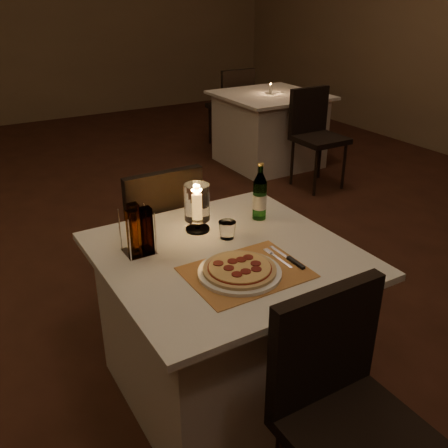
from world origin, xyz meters
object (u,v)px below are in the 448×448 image
neighbor_table_right (269,129)px  water_bottle (260,197)px  tumbler (227,230)px  chair_far (159,228)px  main_table (226,324)px  chair_near (342,397)px  plate (240,272)px  pizza (240,269)px  hurricane_candle (197,204)px

neighbor_table_right → water_bottle: bearing=-126.5°
tumbler → water_bottle: size_ratio=0.28×
chair_far → main_table: bearing=-90.0°
tumbler → neighbor_table_right: (2.03, 2.53, -0.40)m
chair_near → chair_far: same height
chair_far → neighbor_table_right: (2.10, 1.92, -0.18)m
plate → water_bottle: (0.35, 0.38, 0.10)m
pizza → water_bottle: size_ratio=1.03×
plate → chair_near: bearing=-84.7°
main_table → chair_near: 0.74m
hurricane_candle → plate: bearing=-96.0°
main_table → pizza: (-0.05, -0.18, 0.39)m
chair_near → water_bottle: bearing=71.8°
chair_near → neighbor_table_right: 3.96m
hurricane_candle → neighbor_table_right: bearing=48.6°
main_table → plate: size_ratio=3.12×
hurricane_candle → pizza: bearing=-95.9°
main_table → chair_far: (-0.00, 0.71, 0.18)m
main_table → hurricane_candle: (-0.01, 0.24, 0.49)m
plate → water_bottle: water_bottle is taller
chair_near → chair_far: 1.43m
water_bottle → hurricane_candle: size_ratio=1.25×
chair_near → water_bottle: water_bottle is taller
chair_near → main_table: bearing=90.0°
hurricane_candle → chair_far: bearing=89.3°
chair_near → pizza: size_ratio=3.21×
main_table → chair_near: chair_near is taller
water_bottle → neighbor_table_right: (1.80, 2.43, -0.48)m
tumbler → water_bottle: 0.26m
plate → tumbler: bearing=67.6°
tumbler → neighbor_table_right: bearing=51.2°
chair_far → plate: chair_far is taller
water_bottle → hurricane_candle: bearing=172.9°
chair_near → pizza: (-0.05, 0.53, 0.22)m
pizza → neighbor_table_right: size_ratio=0.28×
chair_far → plate: (-0.05, -0.89, 0.20)m
pizza → hurricane_candle: size_ratio=1.29×
main_table → water_bottle: water_bottle is taller
pizza → tumbler: bearing=67.6°
chair_far → neighbor_table_right: chair_far is taller
tumbler → pizza: bearing=-112.4°
main_table → neighbor_table_right: size_ratio=1.00×
plate → pizza: 0.02m
main_table → neighbor_table_right: (2.10, 2.64, 0.00)m
plate → hurricane_candle: 0.44m
water_bottle → hurricane_candle: (-0.31, 0.04, 0.02)m
chair_far → tumbler: bearing=-83.5°
tumbler → plate: bearing=-112.4°
tumbler → hurricane_candle: 0.18m
chair_far → plate: 0.92m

